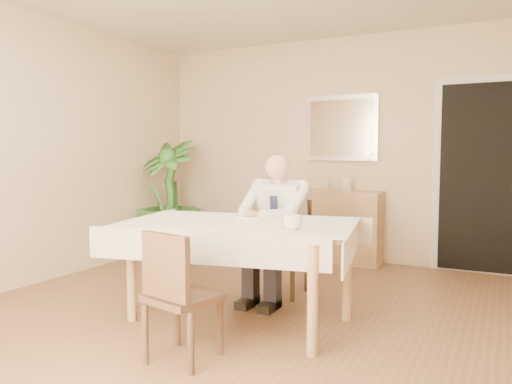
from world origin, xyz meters
The scene contains 17 objects.
room centered at (0.00, 0.00, 1.30)m, with size 5.00×5.02×2.60m.
doorway centered at (1.55, 2.46, 1.00)m, with size 0.96×0.07×2.10m.
mirror centered at (0.04, 2.47, 1.55)m, with size 0.86×0.04×0.76m.
dining_table centered at (0.02, 0.03, 0.67)m, with size 1.90×1.33×0.75m.
chair_far centered at (0.02, 0.90, 0.47)m, with size 0.42×0.42×0.84m.
chair_near centered at (0.06, -0.82, 0.45)m, with size 0.46×0.46×0.80m.
seated_man centered at (0.02, 0.62, 0.69)m, with size 0.48×0.72×1.24m.
plate centered at (0.00, 0.26, 0.76)m, with size 0.26×0.26×0.02m, color white.
food centered at (0.00, 0.26, 0.78)m, with size 0.14×0.14×0.06m, color olive.
knife centered at (0.04, 0.20, 0.78)m, with size 0.01×0.01×0.13m, color silver.
fork centered at (-0.04, 0.20, 0.78)m, with size 0.01×0.01×0.13m, color silver.
coffee_mug centered at (0.53, -0.15, 0.80)m, with size 0.13×0.13×0.10m, color white.
sideboard centered at (0.04, 2.32, 0.41)m, with size 1.03×0.35×0.83m, color #9B7A4E.
photo_frame_left centered at (-0.46, 2.33, 0.90)m, with size 0.10×0.02×0.14m, color silver.
photo_frame_center centered at (-0.11, 2.35, 0.90)m, with size 0.10×0.02×0.14m, color silver.
photo_frame_right centered at (0.15, 2.38, 0.90)m, with size 0.10×0.02×0.14m, color silver.
potted_palm centered at (-1.94, 1.78, 0.71)m, with size 0.80×0.80×1.42m, color #29571F.
Camera 1 is at (1.79, -3.20, 1.27)m, focal length 35.00 mm.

